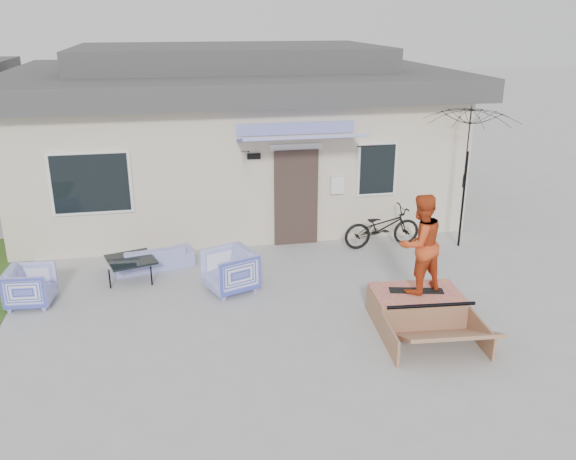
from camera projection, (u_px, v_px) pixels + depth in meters
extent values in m
plane|color=#A0A0A0|center=(291.00, 353.00, 9.00)|extent=(90.00, 90.00, 0.00)
cube|color=beige|center=(232.00, 146.00, 15.88)|extent=(10.00, 7.00, 3.00)
cube|color=#3B3B3C|center=(230.00, 78.00, 15.28)|extent=(10.80, 7.80, 0.50)
cube|color=#3B3B3C|center=(229.00, 56.00, 15.10)|extent=(7.50, 4.50, 0.60)
cube|color=#3A2B25|center=(296.00, 198.00, 12.94)|extent=(0.95, 0.08, 2.10)
cube|color=white|center=(91.00, 183.00, 12.00)|extent=(1.60, 0.06, 1.30)
cube|color=white|center=(377.00, 169.00, 13.09)|extent=(0.90, 0.06, 1.20)
cube|color=#323FBC|center=(302.00, 138.00, 12.00)|extent=(2.50, 1.09, 0.29)
imported|color=#323FBC|center=(153.00, 253.00, 11.92)|extent=(1.62, 0.77, 0.61)
imported|color=#323FBC|center=(30.00, 284.00, 10.38)|extent=(0.75, 0.79, 0.76)
imported|color=#323FBC|center=(230.00, 269.00, 10.91)|extent=(1.02, 1.05, 0.85)
cube|color=black|center=(132.00, 269.00, 11.45)|extent=(1.04, 1.04, 0.42)
imported|color=black|center=(382.00, 223.00, 12.93)|extent=(1.75, 0.70, 1.10)
cylinder|color=black|center=(463.00, 200.00, 12.81)|extent=(0.05, 0.05, 2.10)
imported|color=black|center=(466.00, 168.00, 12.57)|extent=(2.12, 1.99, 0.90)
cube|color=black|center=(416.00, 290.00, 9.88)|extent=(0.91, 0.42, 0.05)
imported|color=#C3431B|center=(420.00, 242.00, 9.59)|extent=(0.96, 0.84, 1.65)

